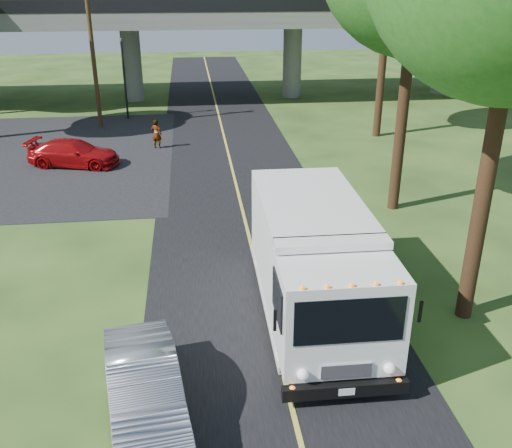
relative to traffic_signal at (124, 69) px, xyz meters
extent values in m
plane|color=#253C15|center=(6.00, -26.00, -3.20)|extent=(120.00, 120.00, 0.00)
cube|color=black|center=(6.00, -16.00, -3.19)|extent=(7.00, 90.00, 0.02)
cube|color=black|center=(-5.00, -8.00, -3.19)|extent=(16.00, 18.00, 0.01)
cube|color=gold|center=(6.00, -16.00, -3.17)|extent=(0.12, 90.00, 0.01)
cube|color=slate|center=(6.00, 6.00, 2.80)|extent=(50.00, 9.00, 1.20)
cube|color=black|center=(6.00, 1.60, 3.70)|extent=(50.00, 0.25, 0.80)
cylinder|color=slate|center=(0.00, 6.00, -0.50)|extent=(1.40, 1.40, 5.40)
cylinder|color=slate|center=(12.00, 6.00, -0.50)|extent=(1.40, 1.40, 5.40)
cylinder|color=slate|center=(24.00, 6.00, -0.50)|extent=(1.40, 1.40, 5.40)
cylinder|color=black|center=(0.00, 0.00, -0.60)|extent=(0.14, 0.14, 5.20)
imported|color=black|center=(0.00, 0.00, 1.40)|extent=(0.18, 0.22, 1.10)
cylinder|color=#472D19|center=(-1.50, -2.00, 1.30)|extent=(0.26, 0.26, 9.00)
cylinder|color=#382314|center=(11.50, -25.00, 0.30)|extent=(0.44, 0.44, 7.00)
cylinder|color=#382314|center=(12.20, -17.00, 0.65)|extent=(0.44, 0.44, 7.70)
cylinder|color=#382314|center=(15.00, -6.00, 0.13)|extent=(0.44, 0.44, 6.65)
cube|color=white|center=(7.25, -23.54, -1.28)|extent=(2.81, 5.08, 2.58)
cube|color=white|center=(7.21, -27.09, -1.39)|extent=(2.77, 2.10, 2.35)
cube|color=black|center=(7.20, -28.10, -1.02)|extent=(2.41, 0.12, 1.09)
cube|color=black|center=(7.20, -28.22, -2.76)|extent=(2.87, 0.24, 0.32)
cube|color=white|center=(7.25, -24.00, -2.86)|extent=(2.83, 6.68, 0.21)
cylinder|color=black|center=(6.04, -26.85, -2.68)|extent=(0.33, 1.04, 1.03)
cylinder|color=black|center=(8.38, -26.88, -2.68)|extent=(0.33, 1.04, 1.03)
cylinder|color=black|center=(6.10, -22.04, -2.68)|extent=(0.33, 1.04, 1.03)
cylinder|color=black|center=(8.44, -22.06, -2.68)|extent=(0.33, 1.04, 1.03)
imported|color=#94090B|center=(-1.78, -9.75, -2.55)|extent=(4.81, 2.86, 1.31)
imported|color=gray|center=(2.80, -28.03, -2.48)|extent=(2.21, 4.54, 1.43)
imported|color=gray|center=(2.20, -7.14, -2.40)|extent=(0.68, 0.55, 1.60)
camera|label=1|loc=(4.04, -37.98, 5.74)|focal=40.00mm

